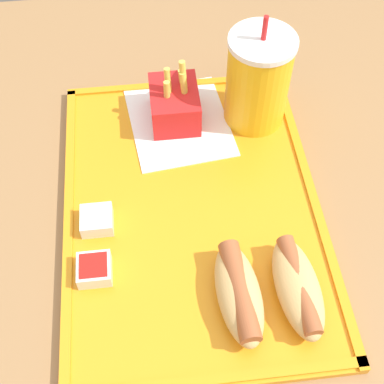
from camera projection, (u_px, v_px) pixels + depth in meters
name	position (u px, v px, depth m)	size (l,w,h in m)	color
ground_plane	(195.00, 377.00, 1.34)	(8.00, 8.00, 0.00)	#4C4742
dining_table	(196.00, 319.00, 1.03)	(1.01, 0.98, 0.76)	olive
food_tray	(192.00, 207.00, 0.72)	(0.48, 0.34, 0.01)	orange
paper_napkin	(179.00, 122.00, 0.80)	(0.18, 0.16, 0.00)	white
soda_cup	(258.00, 80.00, 0.75)	(0.09, 0.09, 0.18)	gold
hot_dog_far	(298.00, 287.00, 0.62)	(0.14, 0.06, 0.04)	tan
hot_dog_near	(239.00, 293.00, 0.62)	(0.14, 0.06, 0.04)	tan
fries_carton	(175.00, 104.00, 0.78)	(0.09, 0.07, 0.11)	red
sauce_cup_mayo	(97.00, 220.00, 0.69)	(0.04, 0.04, 0.02)	silver
sauce_cup_ketchup	(94.00, 269.00, 0.65)	(0.04, 0.04, 0.02)	silver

